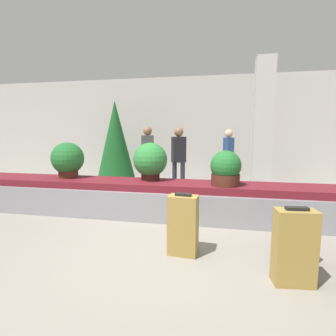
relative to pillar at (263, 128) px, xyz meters
name	(u,v)px	position (x,y,z in m)	size (l,w,h in m)	color
ground_plane	(146,251)	(-1.85, -3.50, -1.60)	(18.00, 18.00, 0.00)	gray
back_wall	(192,129)	(-1.85, 1.76, 0.00)	(18.00, 0.06, 3.20)	beige
carousel	(168,200)	(-1.85, -2.07, -1.30)	(8.59, 0.90, 0.62)	gray
pillar	(263,128)	(0.00, 0.00, 0.00)	(0.42, 0.42, 3.20)	silver
suitcase_0	(297,240)	(-0.09, -3.49, -1.31)	(0.35, 0.27, 0.61)	black
suitcase_1	(294,247)	(-0.23, -3.92, -1.22)	(0.40, 0.25, 0.78)	#A3843D
suitcase_3	(183,225)	(-1.38, -3.49, -1.23)	(0.37, 0.25, 0.76)	#A3843D
potted_plant_0	(68,160)	(-3.86, -1.96, -0.64)	(0.62, 0.62, 0.68)	#4C2319
potted_plant_1	(226,169)	(-0.87, -2.17, -0.71)	(0.50, 0.50, 0.58)	#4C2319
potted_plant_2	(150,161)	(-2.21, -1.92, -0.63)	(0.63, 0.63, 0.69)	#381914
traveler_0	(228,153)	(-0.75, 0.88, -0.67)	(0.31, 0.37, 1.57)	#282833
traveler_1	(179,155)	(-1.95, -0.31, -0.64)	(0.37, 0.32, 1.61)	#282833
traveler_2	(148,152)	(-2.83, 0.08, -0.62)	(0.35, 0.25, 1.64)	#282833
decorated_tree	(116,140)	(-3.93, 0.58, -0.32)	(1.08, 1.08, 2.38)	#4C331E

